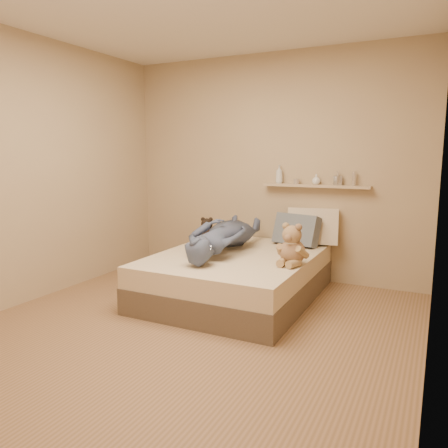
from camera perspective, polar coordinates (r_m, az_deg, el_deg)
The scene contains 10 objects.
room at distance 3.49m, azimuth -4.79°, elevation 6.59°, with size 3.80×3.80×3.80m.
bed at distance 4.49m, azimuth 1.61°, elevation -6.77°, with size 1.50×1.90×0.45m.
game_console at distance 3.92m, azimuth -3.02°, elevation -3.29°, with size 0.19×0.13×0.06m.
teddy_bear at distance 4.02m, azimuth 8.85°, elevation -3.07°, with size 0.32×0.31×0.39m.
dark_plush at distance 4.93m, azimuth -2.24°, elevation -1.06°, with size 0.20×0.20×0.30m.
pillow_cream at distance 4.97m, azimuth 11.52°, elevation -0.34°, with size 0.55×0.16×0.40m, color beige.
pillow_grey at distance 4.88m, azimuth 9.44°, elevation -0.80°, with size 0.50×0.14×0.34m, color slate.
person at distance 4.49m, azimuth -0.20°, elevation -1.44°, with size 0.54×1.49×0.36m, color #414566.
wall_shelf at distance 5.00m, azimuth 11.85°, elevation 4.90°, with size 1.20×0.12×0.03m, color tan.
shelf_bottles at distance 5.02m, azimuth 10.74°, elevation 6.04°, with size 0.91×0.11×0.21m.
Camera 1 is at (1.81, -2.98, 1.46)m, focal length 35.00 mm.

